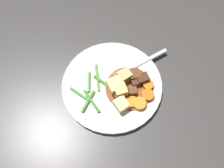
# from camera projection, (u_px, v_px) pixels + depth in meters

# --- Properties ---
(ground_plane) EXTENTS (3.00, 3.00, 0.00)m
(ground_plane) POSITION_uv_depth(u_px,v_px,m) (112.00, 87.00, 0.66)
(ground_plane) COLOR #423F3D
(dinner_plate) EXTENTS (0.27, 0.27, 0.02)m
(dinner_plate) POSITION_uv_depth(u_px,v_px,m) (112.00, 85.00, 0.65)
(dinner_plate) COLOR white
(dinner_plate) RESTS_ON ground_plane
(stew_sauce) EXTENTS (0.13, 0.13, 0.00)m
(stew_sauce) POSITION_uv_depth(u_px,v_px,m) (129.00, 88.00, 0.63)
(stew_sauce) COLOR brown
(stew_sauce) RESTS_ON dinner_plate
(carrot_slice_0) EXTENTS (0.04, 0.04, 0.01)m
(carrot_slice_0) POSITION_uv_depth(u_px,v_px,m) (148.00, 85.00, 0.63)
(carrot_slice_0) COLOR orange
(carrot_slice_0) RESTS_ON dinner_plate
(carrot_slice_1) EXTENTS (0.05, 0.05, 0.01)m
(carrot_slice_1) POSITION_uv_depth(u_px,v_px,m) (148.00, 95.00, 0.62)
(carrot_slice_1) COLOR orange
(carrot_slice_1) RESTS_ON dinner_plate
(carrot_slice_2) EXTENTS (0.05, 0.05, 0.01)m
(carrot_slice_2) POSITION_uv_depth(u_px,v_px,m) (139.00, 104.00, 0.61)
(carrot_slice_2) COLOR orange
(carrot_slice_2) RESTS_ON dinner_plate
(carrot_slice_3) EXTENTS (0.04, 0.04, 0.01)m
(carrot_slice_3) POSITION_uv_depth(u_px,v_px,m) (132.00, 102.00, 0.61)
(carrot_slice_3) COLOR orange
(carrot_slice_3) RESTS_ON dinner_plate
(potato_chunk_0) EXTENTS (0.04, 0.04, 0.03)m
(potato_chunk_0) POSITION_uv_depth(u_px,v_px,m) (125.00, 76.00, 0.63)
(potato_chunk_0) COLOR #DBBC6B
(potato_chunk_0) RESTS_ON dinner_plate
(potato_chunk_1) EXTENTS (0.04, 0.04, 0.03)m
(potato_chunk_1) POSITION_uv_depth(u_px,v_px,m) (120.00, 91.00, 0.61)
(potato_chunk_1) COLOR #E5CC7A
(potato_chunk_1) RESTS_ON dinner_plate
(potato_chunk_2) EXTENTS (0.05, 0.05, 0.03)m
(potato_chunk_2) POSITION_uv_depth(u_px,v_px,m) (115.00, 85.00, 0.62)
(potato_chunk_2) COLOR #EAD68C
(potato_chunk_2) RESTS_ON dinner_plate
(potato_chunk_3) EXTENTS (0.05, 0.05, 0.03)m
(potato_chunk_3) POSITION_uv_depth(u_px,v_px,m) (121.00, 105.00, 0.60)
(potato_chunk_3) COLOR #EAD68C
(potato_chunk_3) RESTS_ON dinner_plate
(meat_chunk_0) EXTENTS (0.03, 0.03, 0.02)m
(meat_chunk_0) POSITION_uv_depth(u_px,v_px,m) (136.00, 82.00, 0.63)
(meat_chunk_0) COLOR #4C2B19
(meat_chunk_0) RESTS_ON dinner_plate
(meat_chunk_1) EXTENTS (0.04, 0.03, 0.02)m
(meat_chunk_1) POSITION_uv_depth(u_px,v_px,m) (142.00, 79.00, 0.63)
(meat_chunk_1) COLOR #4C2B19
(meat_chunk_1) RESTS_ON dinner_plate
(meat_chunk_2) EXTENTS (0.04, 0.04, 0.03)m
(meat_chunk_2) POSITION_uv_depth(u_px,v_px,m) (134.00, 75.00, 0.64)
(meat_chunk_2) COLOR brown
(meat_chunk_2) RESTS_ON dinner_plate
(meat_chunk_3) EXTENTS (0.02, 0.02, 0.02)m
(meat_chunk_3) POSITION_uv_depth(u_px,v_px,m) (133.00, 91.00, 0.62)
(meat_chunk_3) COLOR brown
(meat_chunk_3) RESTS_ON dinner_plate
(meat_chunk_4) EXTENTS (0.03, 0.03, 0.02)m
(meat_chunk_4) POSITION_uv_depth(u_px,v_px,m) (119.00, 97.00, 0.61)
(meat_chunk_4) COLOR #56331E
(meat_chunk_4) RESTS_ON dinner_plate
(green_bean_0) EXTENTS (0.06, 0.05, 0.01)m
(green_bean_0) POSITION_uv_depth(u_px,v_px,m) (105.00, 83.00, 0.64)
(green_bean_0) COLOR #4C8E33
(green_bean_0) RESTS_ON dinner_plate
(green_bean_1) EXTENTS (0.04, 0.06, 0.01)m
(green_bean_1) POSITION_uv_depth(u_px,v_px,m) (88.00, 101.00, 0.61)
(green_bean_1) COLOR #4C8E33
(green_bean_1) RESTS_ON dinner_plate
(green_bean_2) EXTENTS (0.01, 0.06, 0.01)m
(green_bean_2) POSITION_uv_depth(u_px,v_px,m) (89.00, 82.00, 0.64)
(green_bean_2) COLOR #66AD42
(green_bean_2) RESTS_ON dinner_plate
(green_bean_3) EXTENTS (0.05, 0.07, 0.01)m
(green_bean_3) POSITION_uv_depth(u_px,v_px,m) (92.00, 101.00, 0.62)
(green_bean_3) COLOR #4C8E33
(green_bean_3) RESTS_ON dinner_plate
(green_bean_4) EXTENTS (0.01, 0.08, 0.01)m
(green_bean_4) POSITION_uv_depth(u_px,v_px,m) (97.00, 78.00, 0.65)
(green_bean_4) COLOR #66AD42
(green_bean_4) RESTS_ON dinner_plate
(green_bean_5) EXTENTS (0.05, 0.05, 0.01)m
(green_bean_5) POSITION_uv_depth(u_px,v_px,m) (109.00, 87.00, 0.63)
(green_bean_5) COLOR #66AD42
(green_bean_5) RESTS_ON dinner_plate
(green_bean_6) EXTENTS (0.05, 0.04, 0.01)m
(green_bean_6) POSITION_uv_depth(u_px,v_px,m) (80.00, 94.00, 0.62)
(green_bean_6) COLOR #599E38
(green_bean_6) RESTS_ON dinner_plate
(fork) EXTENTS (0.16, 0.10, 0.00)m
(fork) POSITION_uv_depth(u_px,v_px,m) (139.00, 64.00, 0.67)
(fork) COLOR silver
(fork) RESTS_ON dinner_plate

